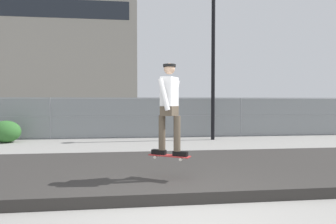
% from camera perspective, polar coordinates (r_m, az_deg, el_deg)
% --- Properties ---
extents(ground_plane, '(120.00, 120.00, 0.00)m').
position_cam_1_polar(ground_plane, '(4.43, 2.84, -19.88)').
color(ground_plane, gray).
extents(gravel_berm, '(16.83, 3.92, 0.20)m').
position_cam_1_polar(gravel_berm, '(6.62, -0.61, -11.55)').
color(gravel_berm, '#33302D').
rests_on(gravel_berm, ground_plane).
extents(skateboard, '(0.79, 0.58, 0.07)m').
position_cam_1_polar(skateboard, '(5.44, 0.28, -8.75)').
color(skateboard, '#B22D2D').
extents(skater, '(0.67, 0.62, 1.73)m').
position_cam_1_polar(skater, '(5.34, 0.29, 1.76)').
color(skater, black).
rests_on(skater, skateboard).
extents(chain_fence, '(26.36, 0.06, 1.85)m').
position_cam_1_polar(chain_fence, '(13.17, -3.75, -1.10)').
color(chain_fence, gray).
rests_on(chain_fence, ground_plane).
extents(street_lamp, '(0.44, 0.44, 6.56)m').
position_cam_1_polar(street_lamp, '(12.84, 9.02, 13.00)').
color(street_lamp, black).
rests_on(street_lamp, ground_plane).
extents(parked_car_near, '(4.52, 2.20, 1.66)m').
position_cam_1_polar(parked_car_near, '(15.83, -12.07, -0.96)').
color(parked_car_near, '#566B4C').
rests_on(parked_car_near, ground_plane).
extents(library_building, '(27.06, 13.40, 22.93)m').
position_cam_1_polar(library_building, '(49.72, -22.51, 13.27)').
color(library_building, gray).
rests_on(library_building, ground_plane).
extents(shrub_left, '(1.16, 0.95, 0.89)m').
position_cam_1_polar(shrub_left, '(13.33, -29.65, -3.42)').
color(shrub_left, '#336B2D').
rests_on(shrub_left, ground_plane).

